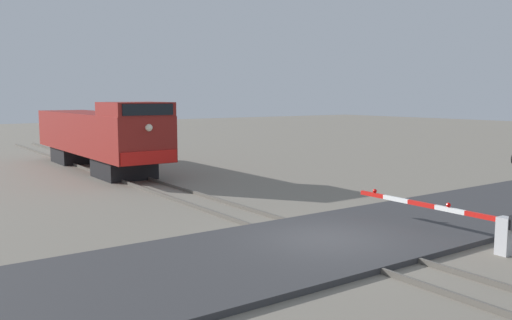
% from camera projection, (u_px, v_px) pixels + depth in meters
% --- Properties ---
extents(ground_plane, '(160.00, 160.00, 0.00)m').
position_uv_depth(ground_plane, '(326.00, 244.00, 15.87)').
color(ground_plane, gray).
extents(rail_track_left, '(0.08, 80.00, 0.15)m').
position_uv_depth(rail_track_left, '(308.00, 245.00, 15.45)').
color(rail_track_left, '#59544C').
rests_on(rail_track_left, ground_plane).
extents(rail_track_right, '(0.08, 80.00, 0.15)m').
position_uv_depth(rail_track_right, '(344.00, 238.00, 16.27)').
color(rail_track_right, '#59544C').
rests_on(rail_track_right, ground_plane).
extents(road_surface, '(36.00, 5.57, 0.16)m').
position_uv_depth(road_surface, '(326.00, 241.00, 15.86)').
color(road_surface, '#38383A').
rests_on(road_surface, ground_plane).
extents(locomotive, '(3.07, 15.12, 4.07)m').
position_uv_depth(locomotive, '(99.00, 135.00, 31.62)').
color(locomotive, black).
rests_on(locomotive, ground_plane).
extents(crossing_gate, '(0.36, 5.88, 1.17)m').
position_uv_depth(crossing_gate, '(478.00, 223.00, 15.34)').
color(crossing_gate, silver).
rests_on(crossing_gate, ground_plane).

